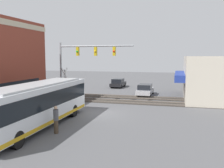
# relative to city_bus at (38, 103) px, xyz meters

# --- Properties ---
(ground_plane) EXTENTS (120.00, 120.00, 0.00)m
(ground_plane) POSITION_rel_city_bus_xyz_m (5.37, -2.80, -1.74)
(ground_plane) COLOR #565659
(shop_building) EXTENTS (13.66, 9.44, 5.06)m
(shop_building) POSITION_rel_city_bus_xyz_m (16.99, -14.37, 0.80)
(shop_building) COLOR beige
(shop_building) RESTS_ON ground
(city_bus) EXTENTS (11.59, 2.59, 3.14)m
(city_bus) POSITION_rel_city_bus_xyz_m (0.00, 0.00, 0.00)
(city_bus) COLOR silver
(city_bus) RESTS_ON ground
(traffic_signal_gantry) EXTENTS (0.42, 8.06, 6.51)m
(traffic_signal_gantry) POSITION_rel_city_bus_xyz_m (9.27, 0.27, 3.13)
(traffic_signal_gantry) COLOR gray
(traffic_signal_gantry) RESTS_ON ground
(crossing_signal) EXTENTS (1.41, 1.18, 3.81)m
(crossing_signal) POSITION_rel_city_bus_xyz_m (9.83, 2.63, 0.56)
(crossing_signal) COLOR gray
(crossing_signal) RESTS_ON ground
(rail_track_near) EXTENTS (2.60, 60.00, 0.15)m
(rail_track_near) POSITION_rel_city_bus_xyz_m (11.37, -2.80, -1.71)
(rail_track_near) COLOR #332D28
(rail_track_near) RESTS_ON ground
(rail_track_far) EXTENTS (2.60, 60.00, 0.15)m
(rail_track_far) POSITION_rel_city_bus_xyz_m (14.57, -2.80, -1.71)
(rail_track_far) COLOR #332D28
(rail_track_far) RESTS_ON ground
(parked_car_silver) EXTENTS (4.65, 1.82, 1.45)m
(parked_car_silver) POSITION_rel_city_bus_xyz_m (16.95, -5.40, -1.06)
(parked_car_silver) COLOR #B7B7BC
(parked_car_silver) RESTS_ON ground
(parked_car_black) EXTENTS (4.47, 1.82, 1.43)m
(parked_car_black) POSITION_rel_city_bus_xyz_m (24.27, -0.00, -1.07)
(parked_car_black) COLOR black
(parked_car_black) RESTS_ON ground
(pedestrian_at_crossing) EXTENTS (0.34, 0.34, 1.80)m
(pedestrian_at_crossing) POSITION_rel_city_bus_xyz_m (9.40, 1.60, -0.81)
(pedestrian_at_crossing) COLOR black
(pedestrian_at_crossing) RESTS_ON ground
(pedestrian_near_bus) EXTENTS (0.34, 0.34, 1.84)m
(pedestrian_near_bus) POSITION_rel_city_bus_xyz_m (-0.97, -1.90, -0.79)
(pedestrian_near_bus) COLOR #473828
(pedestrian_near_bus) RESTS_ON ground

